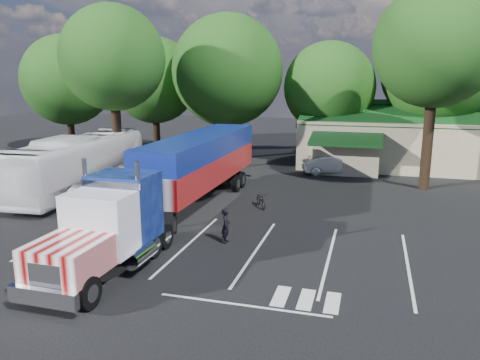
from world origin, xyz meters
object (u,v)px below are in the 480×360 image
(semi_truck, at_px, (183,173))
(tour_bus, at_px, (80,164))
(woman, at_px, (226,226))
(bicycle, at_px, (261,199))
(silver_sedan, at_px, (332,165))

(semi_truck, relative_size, tour_bus, 1.56)
(semi_truck, bearing_deg, woman, -42.59)
(tour_bus, bearing_deg, bicycle, -5.96)
(semi_truck, bearing_deg, tour_bus, 158.82)
(silver_sedan, bearing_deg, bicycle, 147.06)
(semi_truck, distance_m, silver_sedan, 15.44)
(woman, distance_m, bicycle, 6.34)
(woman, height_order, silver_sedan, woman)
(silver_sedan, bearing_deg, woman, 152.46)
(semi_truck, height_order, silver_sedan, semi_truck)
(semi_truck, distance_m, bicycle, 5.17)
(woman, relative_size, tour_bus, 0.12)
(silver_sedan, bearing_deg, semi_truck, 137.29)
(semi_truck, relative_size, woman, 12.76)
(semi_truck, height_order, tour_bus, semi_truck)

